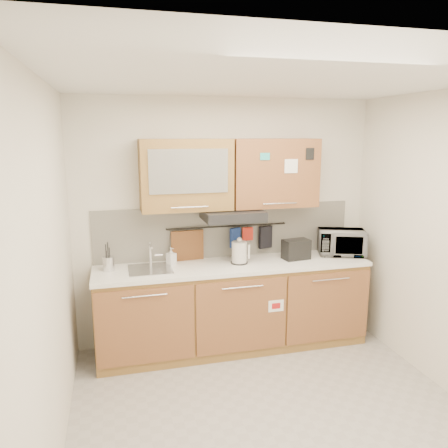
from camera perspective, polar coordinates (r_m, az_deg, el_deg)
floor at (r=3.88m, az=6.38°, el=-23.46°), size 3.20×3.20×0.00m
ceiling at (r=3.19m, az=7.49°, el=18.28°), size 3.20×3.20×0.00m
wall_back at (r=4.69m, az=0.30°, el=0.30°), size 3.20×0.00×3.20m
wall_left at (r=3.13m, az=-21.82°, el=-6.45°), size 0.00×3.00×3.00m
base_cabinet at (r=4.68m, az=1.26°, el=-11.25°), size 2.80×0.64×0.88m
countertop at (r=4.50m, az=1.29°, el=-5.46°), size 2.82×0.62×0.04m
backsplash at (r=4.70m, az=0.33°, el=-0.92°), size 2.80×0.02×0.56m
upper_cabinets at (r=4.45m, az=0.82°, el=6.57°), size 1.82×0.37×0.70m
range_hood at (r=4.44m, az=1.11°, el=1.20°), size 0.60×0.46×0.10m
sink at (r=4.37m, az=-9.61°, el=-5.82°), size 0.42×0.40×0.26m
utensil_rail at (r=4.66m, az=0.45°, el=-0.30°), size 1.30×0.02×0.02m
utensil_crock at (r=4.40m, az=-14.85°, el=-4.99°), size 0.14×0.14×0.28m
kettle at (r=4.49m, az=2.02°, el=-3.80°), size 0.20×0.18×0.27m
toaster at (r=4.70m, az=9.40°, el=-3.26°), size 0.30×0.20×0.21m
microwave at (r=4.98m, az=15.11°, el=-2.33°), size 0.58×0.48×0.27m
soap_bottle at (r=4.48m, az=-6.91°, el=-4.18°), size 0.11×0.11×0.18m
cutting_board at (r=4.61m, az=-4.79°, el=-3.46°), size 0.35×0.05×0.43m
oven_mitt at (r=4.69m, az=1.48°, el=-1.79°), size 0.13×0.08×0.21m
dark_pouch at (r=4.80m, az=5.42°, el=-1.72°), size 0.16×0.09×0.24m
pot_holder at (r=4.72m, az=3.11°, el=-1.29°), size 0.12×0.02×0.14m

